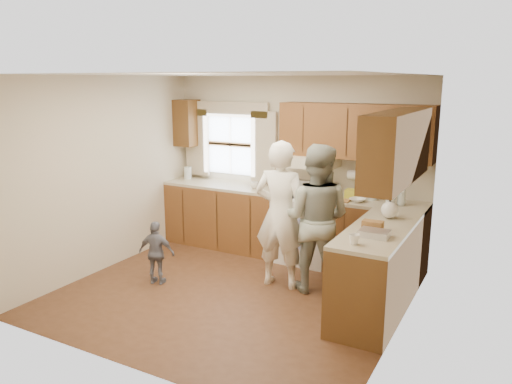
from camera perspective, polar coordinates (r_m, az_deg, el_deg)
The scene contains 6 objects.
room at distance 5.58m, azimuth -2.87°, elevation 0.31°, with size 3.80×3.80×3.80m.
kitchen_fixtures at distance 6.35m, azimuth 7.01°, elevation -2.06°, with size 3.80×2.25×2.15m.
stove at distance 6.88m, azimuth 5.60°, elevation -4.06°, with size 0.76×0.67×1.07m.
woman_left at distance 5.91m, azimuth 2.83°, elevation -2.62°, with size 0.65×0.42×1.77m, color white.
woman_right at distance 5.83m, azimuth 6.83°, elevation -3.04°, with size 0.85×0.66×1.74m, color #273F2E.
child at distance 6.21m, azimuth -11.29°, elevation -6.84°, with size 0.46×0.19×0.79m, color slate.
Camera 1 is at (2.85, -4.65, 2.45)m, focal length 35.00 mm.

